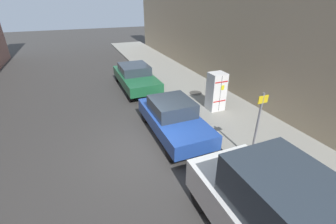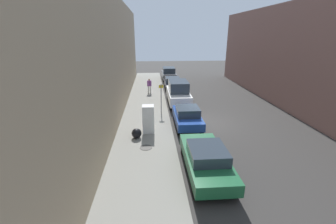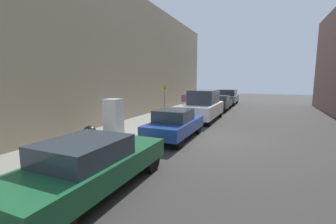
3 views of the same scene
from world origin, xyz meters
TOP-DOWN VIEW (x-y plane):
  - ground_plane at (0.00, 0.00)m, footprint 80.00×80.00m
  - sidewalk_slab at (-4.33, 0.00)m, footprint 3.67×44.00m
  - building_facade_near at (-7.12, 0.00)m, footprint 1.91×39.60m
  - discarded_refrigerator at (-4.07, -1.68)m, footprint 0.75×0.69m
  - manhole_cover at (-4.21, -3.84)m, footprint 0.70×0.70m
  - street_sign_post at (-3.08, 2.07)m, footprint 0.36×0.07m
  - trash_bag at (-4.80, -2.53)m, footprint 0.61×0.61m
  - pedestrian_walking_far at (-4.07, 8.56)m, footprint 0.46×0.22m
  - parked_sedan_green at (-1.36, -6.27)m, footprint 1.85×4.68m
  - parked_hatchback_blue at (-1.36, -0.55)m, footprint 1.74×4.06m
  - parked_van_white at (-1.36, 4.98)m, footprint 1.91×4.98m
  - parked_sedan_dark at (-1.36, 10.93)m, footprint 1.83×4.36m
  - parked_suv_gray at (-1.36, 16.61)m, footprint 1.87×4.54m

SIDE VIEW (x-z plane):
  - ground_plane at x=0.00m, z-range 0.00..0.00m
  - sidewalk_slab at x=-4.33m, z-range 0.00..0.12m
  - manhole_cover at x=-4.21m, z-range 0.12..0.14m
  - trash_bag at x=-4.80m, z-range 0.12..0.73m
  - parked_hatchback_blue at x=-1.36m, z-range 0.01..1.45m
  - parked_sedan_dark at x=-1.36m, z-range 0.03..1.44m
  - parked_sedan_green at x=-1.36m, z-range 0.04..1.45m
  - parked_suv_gray at x=-1.36m, z-range 0.02..1.77m
  - discarded_refrigerator at x=-4.07m, z-range 0.12..1.93m
  - pedestrian_walking_far at x=-4.07m, z-range 0.24..1.83m
  - parked_van_white at x=-1.36m, z-range -0.02..2.12m
  - street_sign_post at x=-3.08m, z-range 0.27..2.65m
  - building_facade_near at x=-7.12m, z-range 0.00..8.94m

